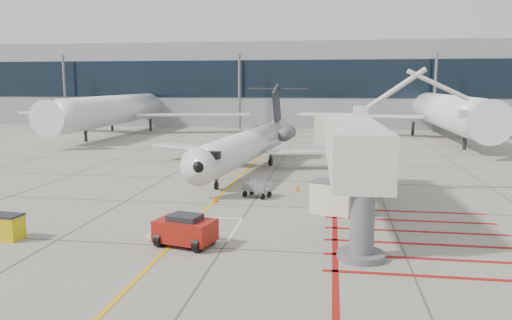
# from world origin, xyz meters

# --- Properties ---
(ground_plane) EXTENTS (260.00, 260.00, 0.00)m
(ground_plane) POSITION_xyz_m (0.00, 0.00, 0.00)
(ground_plane) COLOR gray
(ground_plane) RESTS_ON ground
(regional_jet) EXTENTS (24.12, 29.03, 7.03)m
(regional_jet) POSITION_xyz_m (-2.44, 14.48, 3.52)
(regional_jet) COLOR white
(regional_jet) RESTS_ON ground_plane
(jet_bridge) EXTENTS (8.89, 17.88, 7.05)m
(jet_bridge) POSITION_xyz_m (5.90, 1.67, 3.52)
(jet_bridge) COLOR silver
(jet_bridge) RESTS_ON ground_plane
(pushback_tug) EXTENTS (2.93, 2.21, 1.52)m
(pushback_tug) POSITION_xyz_m (-1.78, -3.80, 0.76)
(pushback_tug) COLOR maroon
(pushback_tug) RESTS_ON ground_plane
(spill_bin) EXTENTS (1.49, 1.05, 1.23)m
(spill_bin) POSITION_xyz_m (-10.43, -4.21, 0.61)
(spill_bin) COLOR gold
(spill_bin) RESTS_ON ground_plane
(baggage_cart) EXTENTS (2.04, 1.73, 1.10)m
(baggage_cart) POSITION_xyz_m (0.02, 6.33, 0.55)
(baggage_cart) COLOR #5B5B60
(baggage_cart) RESTS_ON ground_plane
(ground_power_unit) EXTENTS (2.70, 2.18, 1.86)m
(ground_power_unit) POSITION_xyz_m (4.90, 2.95, 0.93)
(ground_power_unit) COLOR white
(ground_power_unit) RESTS_ON ground_plane
(cone_nose) EXTENTS (0.34, 0.34, 0.47)m
(cone_nose) POSITION_xyz_m (-2.36, 4.52, 0.24)
(cone_nose) COLOR #F6620C
(cone_nose) RESTS_ON ground_plane
(cone_side) EXTENTS (0.31, 0.31, 0.43)m
(cone_side) POSITION_xyz_m (2.48, 8.55, 0.22)
(cone_side) COLOR orange
(cone_side) RESTS_ON ground_plane
(terminal_building) EXTENTS (180.00, 28.00, 14.00)m
(terminal_building) POSITION_xyz_m (10.00, 70.00, 7.00)
(terminal_building) COLOR gray
(terminal_building) RESTS_ON ground_plane
(terminal_glass_band) EXTENTS (180.00, 0.10, 6.00)m
(terminal_glass_band) POSITION_xyz_m (10.00, 55.95, 8.00)
(terminal_glass_band) COLOR black
(terminal_glass_band) RESTS_ON ground_plane
(bg_aircraft_b) EXTENTS (37.35, 41.50, 12.45)m
(bg_aircraft_b) POSITION_xyz_m (-25.94, 46.00, 6.23)
(bg_aircraft_b) COLOR silver
(bg_aircraft_b) RESTS_ON ground_plane
(bg_aircraft_c) EXTENTS (39.18, 43.53, 13.06)m
(bg_aircraft_c) POSITION_xyz_m (19.40, 46.00, 6.53)
(bg_aircraft_c) COLOR silver
(bg_aircraft_c) RESTS_ON ground_plane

